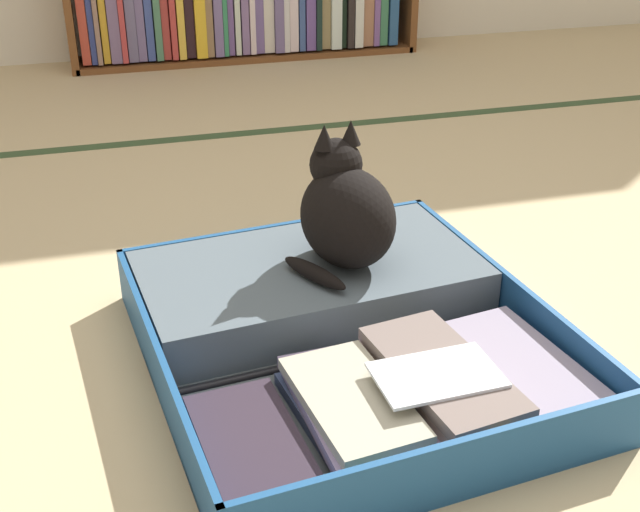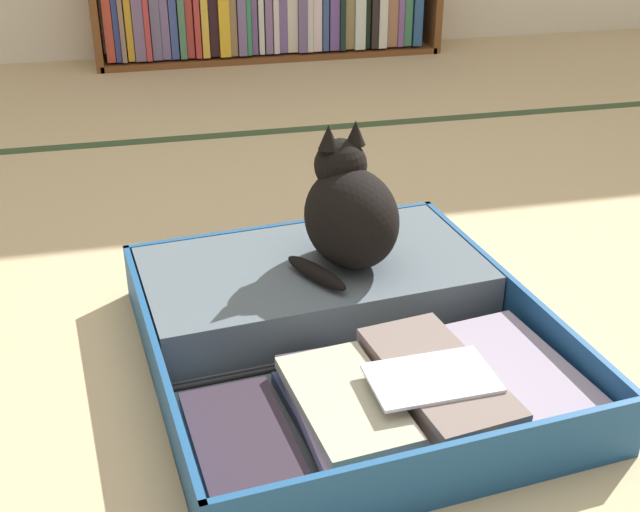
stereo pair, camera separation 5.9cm
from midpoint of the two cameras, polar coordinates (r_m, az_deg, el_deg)
ground_plane at (r=1.59m, az=7.29°, el=-7.05°), size 10.00×10.00×0.00m
tatami_border at (r=2.74m, az=-2.00°, el=8.51°), size 4.80×0.05×0.00m
open_suitcase at (r=1.59m, az=2.46°, el=-4.76°), size 0.78×0.85×0.11m
black_cat at (r=1.63m, az=2.94°, el=2.94°), size 0.24×0.26×0.28m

